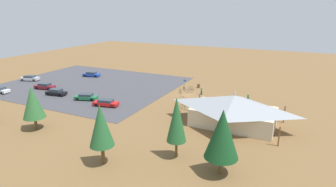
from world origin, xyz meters
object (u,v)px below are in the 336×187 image
bicycle_green_front_row (183,107)px  car_silver_second_row (30,78)px  trash_bin (199,86)px  lot_sign (185,83)px  pine_far_west (33,102)px  bicycle_teal_mid_cluster (180,92)px  bicycle_orange_yard_left (197,100)px  pine_midwest (101,126)px  car_black_inner_stall (56,92)px  car_blue_far_end (91,74)px  pine_center (222,134)px  bike_pavilion (234,109)px  bicycle_black_edge_south (184,88)px  visitor_crossing_yard (201,91)px  visitor_at_bikes (235,95)px  bicycle_silver_back_row (191,88)px  pine_far_east (177,120)px  bicycle_white_lone_west (182,98)px  car_green_near_entry (86,97)px  visitor_by_pavilion (248,97)px  car_red_back_corner (106,103)px  bicycle_purple_by_bin (190,91)px  car_maroon_by_curb (45,86)px

bicycle_green_front_row → car_silver_second_row: (43.91, -2.65, 0.33)m
trash_bin → lot_sign: (2.70, 2.06, 0.96)m
trash_bin → car_silver_second_row: size_ratio=0.18×
pine_far_west → bicycle_teal_mid_cluster: bearing=-114.7°
car_silver_second_row → bicycle_orange_yard_left: bearing=-176.6°
pine_midwest → lot_sign: bearing=-83.7°
car_black_inner_stall → car_blue_far_end: size_ratio=0.95×
pine_center → pine_far_west: bearing=0.5°
bike_pavilion → bicycle_black_edge_south: size_ratio=10.83×
bike_pavilion → visitor_crossing_yard: bearing=-53.6°
lot_sign → bicycle_teal_mid_cluster: bearing=99.2°
car_silver_second_row → visitor_at_bikes: 51.55m
visitor_crossing_yard → bicycle_silver_back_row: bearing=-40.2°
pine_far_east → pine_center: size_ratio=1.02×
pine_far_east → bicycle_orange_yard_left: size_ratio=4.99×
bicycle_white_lone_west → car_green_near_entry: bearing=25.3°
bike_pavilion → pine_midwest: 21.66m
lot_sign → pine_far_east: 31.91m
car_black_inner_stall → trash_bin: bearing=-143.2°
pine_far_east → visitor_by_pavilion: (-3.96, -26.50, -4.16)m
car_red_back_corner → bicycle_green_front_row: bearing=-160.6°
car_black_inner_stall → car_red_back_corner: car_black_inner_stall is taller
car_silver_second_row → visitor_crossing_yard: 44.52m
bicycle_teal_mid_cluster → car_silver_second_row: 39.93m
lot_sign → pine_midwest: bearing=96.3°
bike_pavilion → bicycle_purple_by_bin: bearing=-47.4°
bicycle_teal_mid_cluster → car_blue_far_end: car_blue_far_end is taller
trash_bin → visitor_at_bikes: (-9.53, 4.87, 0.42)m
pine_far_east → bicycle_purple_by_bin: pine_far_east is taller
bicycle_orange_yard_left → car_maroon_by_curb: 35.36m
pine_far_east → visitor_crossing_yard: size_ratio=4.50×
bike_pavilion → car_green_near_entry: 29.95m
bicycle_black_edge_south → car_green_near_entry: car_green_near_entry is taller
car_black_inner_stall → car_green_near_entry: 7.96m
pine_far_west → pine_center: (-28.97, -0.26, 0.54)m
bicycle_black_edge_south → visitor_by_pavilion: bearing=172.1°
pine_far_west → bicycle_purple_by_bin: (-14.17, -28.66, -3.94)m
bicycle_purple_by_bin → lot_sign: bearing=-48.6°
trash_bin → bicycle_green_front_row: 15.37m
pine_center → car_blue_far_end: size_ratio=1.59×
lot_sign → car_red_back_corner: (8.76, 18.01, -0.71)m
lot_sign → pine_midwest: 35.35m
bicycle_orange_yard_left → visitor_at_bikes: bearing=-141.8°
pine_center → pine_midwest: bearing=16.8°
bicycle_white_lone_west → car_maroon_by_curb: 32.39m
bicycle_orange_yard_left → car_black_inner_stall: (28.58, 9.12, 0.37)m
car_blue_far_end → visitor_at_bikes: 39.84m
pine_center → car_silver_second_row: bearing=-20.2°
car_black_inner_stall → car_red_back_corner: 13.99m
pine_midwest → car_black_inner_stall: bearing=-34.1°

